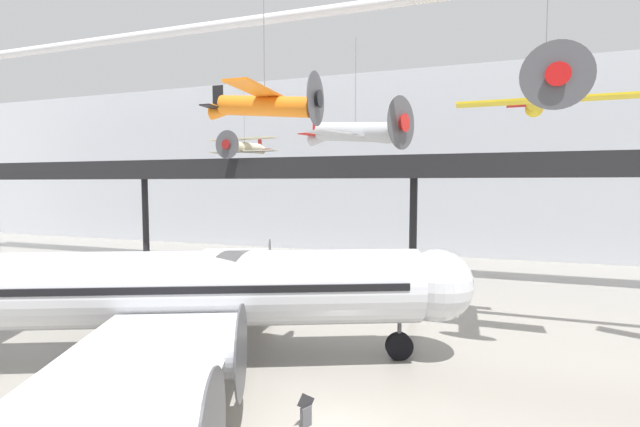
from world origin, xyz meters
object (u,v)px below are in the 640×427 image
Objects in this scene: suspended_plane_orange_highwing at (265,105)px; info_sign_pedestal at (306,414)px; airliner_silver_main at (169,290)px; suspended_plane_yellow_lowwing at (544,95)px; suspended_plane_cream_biplane at (244,147)px; suspended_plane_silver_racer at (355,132)px.

info_sign_pedestal is at bearing -50.67° from suspended_plane_orange_highwing.
suspended_plane_orange_highwing reaches higher than airliner_silver_main.
suspended_plane_yellow_lowwing is at bearing 78.36° from info_sign_pedestal.
suspended_plane_cream_biplane reaches higher than suspended_plane_orange_highwing.
suspended_plane_cream_biplane is (-8.40, 22.62, 8.51)m from airliner_silver_main.
suspended_plane_silver_racer is at bearing 41.71° from airliner_silver_main.
suspended_plane_cream_biplane reaches higher than info_sign_pedestal.
suspended_plane_yellow_lowwing reaches higher than suspended_plane_orange_highwing.
suspended_plane_orange_highwing is 0.86× the size of suspended_plane_yellow_lowwing.
info_sign_pedestal is (3.36, -3.93, -11.39)m from suspended_plane_orange_highwing.
suspended_plane_silver_racer is at bearing 126.00° from info_sign_pedestal.
suspended_plane_orange_highwing is at bearing -76.82° from suspended_plane_silver_racer.
suspended_plane_orange_highwing and suspended_plane_silver_racer have the same top height.
airliner_silver_main is 4.57× the size of suspended_plane_orange_highwing.
suspended_plane_yellow_lowwing is (24.67, -15.10, 0.65)m from suspended_plane_cream_biplane.
suspended_plane_silver_racer is (5.77, 11.75, 8.23)m from airliner_silver_main.
suspended_plane_cream_biplane is 0.84× the size of suspended_plane_silver_racer.
suspended_plane_cream_biplane is 28.93m from suspended_plane_yellow_lowwing.
airliner_silver_main is at bearing 27.46° from suspended_plane_cream_biplane.
suspended_plane_cream_biplane is 6.17× the size of info_sign_pedestal.
airliner_silver_main is 9.44m from suspended_plane_orange_highwing.
suspended_plane_cream_biplane reaches higher than suspended_plane_silver_racer.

